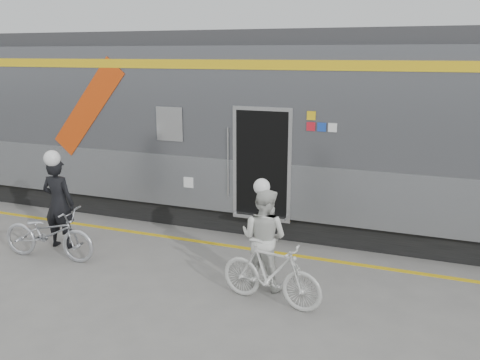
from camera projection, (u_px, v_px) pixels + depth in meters
The scene contains 9 objects.
ground at pixel (163, 291), 8.05m from camera, with size 90.00×90.00×0.00m, color slate.
train at pixel (194, 124), 11.87m from camera, with size 24.00×3.17×4.10m.
safety_strip at pixel (218, 244), 10.00m from camera, with size 24.00×0.12×0.01m, color gold.
man at pixel (59, 203), 9.68m from camera, with size 0.64×0.42×1.76m, color black.
bicycle_left at pixel (49, 233), 9.21m from camera, with size 0.64×1.84×0.97m, color #B2B4BA.
woman at pixel (264, 238), 8.05m from camera, with size 0.79×0.62×1.63m, color silver.
bicycle_right at pixel (271, 273), 7.53m from camera, with size 0.46×1.64×0.99m, color beige.
helmet_man at pixel (54, 150), 9.43m from camera, with size 0.30×0.30×0.30m, color white.
helmet_woman at pixel (265, 180), 7.82m from camera, with size 0.26×0.26×0.26m, color white.
Camera 1 is at (3.82, -6.43, 3.67)m, focal length 38.00 mm.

